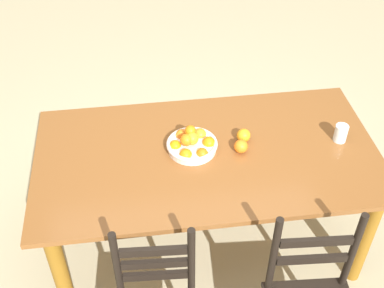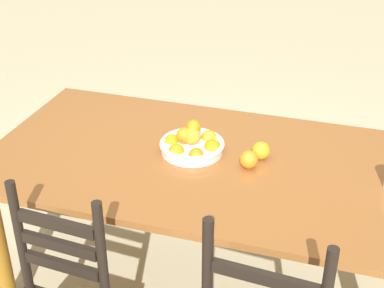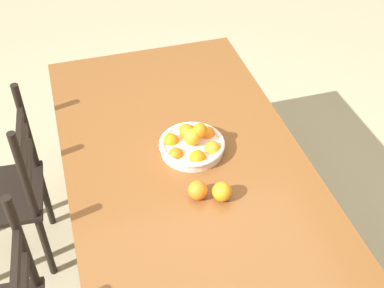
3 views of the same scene
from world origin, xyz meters
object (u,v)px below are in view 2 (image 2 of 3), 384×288
(orange_loose_0, at_px, (261,151))
(orange_loose_1, at_px, (249,160))
(dining_table, at_px, (207,182))
(fruit_bowl, at_px, (192,144))

(orange_loose_0, relative_size, orange_loose_1, 1.01)
(orange_loose_1, bearing_deg, orange_loose_0, -111.07)
(dining_table, relative_size, orange_loose_1, 24.65)
(dining_table, height_order, orange_loose_1, orange_loose_1)
(dining_table, xyz_separation_m, fruit_bowl, (0.08, -0.04, 0.15))
(dining_table, xyz_separation_m, orange_loose_0, (-0.22, -0.08, 0.15))
(dining_table, bearing_deg, fruit_bowl, -29.03)
(fruit_bowl, relative_size, orange_loose_1, 3.70)
(orange_loose_1, bearing_deg, fruit_bowl, -11.99)
(orange_loose_0, distance_m, orange_loose_1, 0.10)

